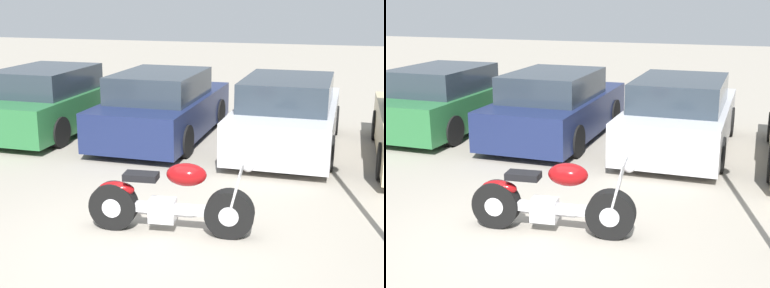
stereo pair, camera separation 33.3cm
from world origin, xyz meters
TOP-DOWN VIEW (x-y plane):
  - ground_plane at (0.00, 0.00)m, footprint 60.00×60.00m
  - motorcycle at (0.11, 0.44)m, footprint 2.18×0.62m
  - parked_car_green at (-4.25, 5.00)m, footprint 1.96×4.40m
  - parked_car_navy at (-1.58, 5.04)m, footprint 1.96×4.40m
  - parked_car_silver at (1.10, 4.99)m, footprint 1.96×4.40m

SIDE VIEW (x-z plane):
  - ground_plane at x=0.00m, z-range 0.00..0.00m
  - motorcycle at x=0.11m, z-range -0.12..0.98m
  - parked_car_green at x=-4.25m, z-range -0.05..1.41m
  - parked_car_navy at x=-1.58m, z-range -0.05..1.41m
  - parked_car_silver at x=1.10m, z-range -0.05..1.41m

